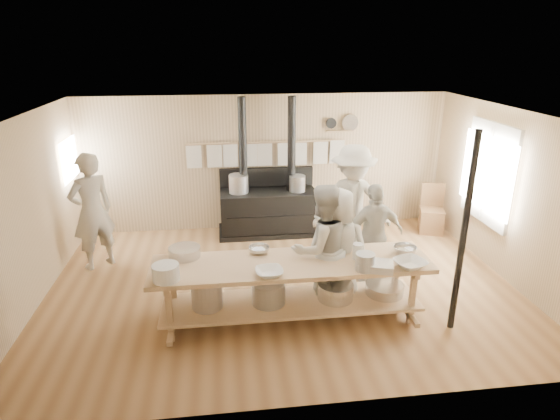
{
  "coord_description": "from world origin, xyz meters",
  "views": [
    {
      "loc": [
        -0.82,
        -6.27,
        3.55
      ],
      "look_at": [
        -0.01,
        0.2,
        1.16
      ],
      "focal_mm": 30.0,
      "sensor_mm": 36.0,
      "label": 1
    }
  ],
  "objects": [
    {
      "name": "bowl_white_b",
      "position": [
        1.46,
        -1.23,
        0.9
      ],
      "size": [
        0.5,
        0.5,
        0.1
      ],
      "primitive_type": "imported",
      "rotation": [
        0.0,
        0.0,
        1.92
      ],
      "color": "white",
      "rests_on": "prep_table"
    },
    {
      "name": "left_opening",
      "position": [
        -3.45,
        2.0,
        1.6
      ],
      "size": [
        0.0,
        0.9,
        0.9
      ],
      "color": "white",
      "rests_on": "ground"
    },
    {
      "name": "towel_rail",
      "position": [
        -0.0,
        2.4,
        1.55
      ],
      "size": [
        3.0,
        0.04,
        0.47
      ],
      "color": "tan",
      "rests_on": "ground"
    },
    {
      "name": "cook_far_left",
      "position": [
        -2.93,
        1.05,
        0.96
      ],
      "size": [
        0.84,
        0.8,
        1.93
      ],
      "primitive_type": "imported",
      "rotation": [
        0.0,
        0.0,
        3.81
      ],
      "color": "#A8A495",
      "rests_on": "ground"
    },
    {
      "name": "bowl_steel_b",
      "position": [
        1.55,
        -0.83,
        0.9
      ],
      "size": [
        0.32,
        0.32,
        0.1
      ],
      "primitive_type": "imported",
      "rotation": [
        0.0,
        0.0,
        3.19
      ],
      "color": "silver",
      "rests_on": "prep_table"
    },
    {
      "name": "roasting_pan",
      "position": [
        1.01,
        -1.23,
        0.9
      ],
      "size": [
        0.5,
        0.41,
        0.1
      ],
      "primitive_type": "cube",
      "rotation": [
        0.0,
        0.0,
        -0.33
      ],
      "color": "#B2B2B7",
      "rests_on": "prep_table"
    },
    {
      "name": "cook_right",
      "position": [
        1.39,
        -0.03,
        0.79
      ],
      "size": [
        0.97,
        0.51,
        1.58
      ],
      "primitive_type": "imported",
      "rotation": [
        0.0,
        0.0,
        3.27
      ],
      "color": "#A8A495",
      "rests_on": "ground"
    },
    {
      "name": "window_right",
      "position": [
        3.47,
        0.6,
        1.5
      ],
      "size": [
        0.09,
        1.5,
        1.65
      ],
      "color": "beige",
      "rests_on": "ground"
    },
    {
      "name": "room_shell",
      "position": [
        0.0,
        0.0,
        1.62
      ],
      "size": [
        7.0,
        7.0,
        7.0
      ],
      "color": "tan",
      "rests_on": "ground"
    },
    {
      "name": "ground",
      "position": [
        0.0,
        0.0,
        0.0
      ],
      "size": [
        7.0,
        7.0,
        0.0
      ],
      "primitive_type": "plane",
      "color": "brown",
      "rests_on": "ground"
    },
    {
      "name": "cook_center",
      "position": [
        0.68,
        -0.6,
        0.85
      ],
      "size": [
        0.92,
        0.69,
        1.7
      ],
      "primitive_type": "imported",
      "rotation": [
        0.0,
        0.0,
        2.95
      ],
      "color": "#A8A495",
      "rests_on": "ground"
    },
    {
      "name": "chair",
      "position": [
        3.16,
        1.78,
        0.28
      ],
      "size": [
        0.55,
        0.55,
        0.94
      ],
      "rotation": [
        0.0,
        0.0,
        -0.32
      ],
      "color": "brown",
      "rests_on": "ground"
    },
    {
      "name": "pitcher",
      "position": [
        0.87,
        -0.91,
        0.96
      ],
      "size": [
        0.17,
        0.17,
        0.21
      ],
      "primitive_type": "cylinder",
      "rotation": [
        0.0,
        0.0,
        0.35
      ],
      "color": "white",
      "rests_on": "prep_table"
    },
    {
      "name": "back_wall_shelf",
      "position": [
        1.46,
        2.43,
        2.0
      ],
      "size": [
        0.63,
        0.14,
        0.32
      ],
      "color": "tan",
      "rests_on": "ground"
    },
    {
      "name": "mixing_bowl_large",
      "position": [
        -1.38,
        -0.57,
        0.92
      ],
      "size": [
        0.49,
        0.49,
        0.13
      ],
      "primitive_type": "cylinder",
      "rotation": [
        0.0,
        0.0,
        -0.19
      ],
      "color": "silver",
      "rests_on": "prep_table"
    },
    {
      "name": "stove",
      "position": [
        -0.01,
        2.12,
        0.52
      ],
      "size": [
        1.9,
        0.75,
        2.6
      ],
      "color": "black",
      "rests_on": "ground"
    },
    {
      "name": "bowl_steel_a",
      "position": [
        -0.39,
        -0.57,
        0.89
      ],
      "size": [
        0.38,
        0.38,
        0.09
      ],
      "primitive_type": "imported",
      "rotation": [
        0.0,
        0.0,
        0.49
      ],
      "color": "silver",
      "rests_on": "prep_table"
    },
    {
      "name": "prep_table",
      "position": [
        -0.01,
        -0.9,
        0.52
      ],
      "size": [
        3.6,
        0.9,
        0.85
      ],
      "color": "tan",
      "rests_on": "ground"
    },
    {
      "name": "deep_bowl_enamel",
      "position": [
        -1.55,
        -1.19,
        0.95
      ],
      "size": [
        0.35,
        0.35,
        0.2
      ],
      "primitive_type": "cylinder",
      "rotation": [
        0.0,
        0.0,
        -0.11
      ],
      "color": "white",
      "rests_on": "prep_table"
    },
    {
      "name": "cook_left",
      "position": [
        0.45,
        -0.65,
        0.9
      ],
      "size": [
        1.05,
        0.93,
        1.8
      ],
      "primitive_type": "imported",
      "rotation": [
        0.0,
        0.0,
        3.47
      ],
      "color": "#A8A495",
      "rests_on": "ground"
    },
    {
      "name": "support_post",
      "position": [
        2.05,
        -1.35,
        1.3
      ],
      "size": [
        0.08,
        0.08,
        2.6
      ],
      "primitive_type": "cylinder",
      "color": "black",
      "rests_on": "ground"
    },
    {
      "name": "bucket_galv",
      "position": [
        0.87,
        -1.23,
        0.96
      ],
      "size": [
        0.24,
        0.24,
        0.22
      ],
      "primitive_type": "cylinder",
      "rotation": [
        0.0,
        0.0,
        0.02
      ],
      "color": "gray",
      "rests_on": "prep_table"
    },
    {
      "name": "bowl_white_a",
      "position": [
        -0.32,
        -1.23,
        0.89
      ],
      "size": [
        0.36,
        0.36,
        0.08
      ],
      "primitive_type": "imported",
      "rotation": [
        0.0,
        0.0,
        0.07
      ],
      "color": "white",
      "rests_on": "prep_table"
    },
    {
      "name": "cook_by_window",
      "position": [
        1.26,
        0.76,
        1.0
      ],
      "size": [
        1.35,
        0.86,
        2.0
      ],
      "primitive_type": "imported",
      "rotation": [
        0.0,
        0.0,
        -0.09
      ],
      "color": "#A8A495",
      "rests_on": "ground"
    }
  ]
}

